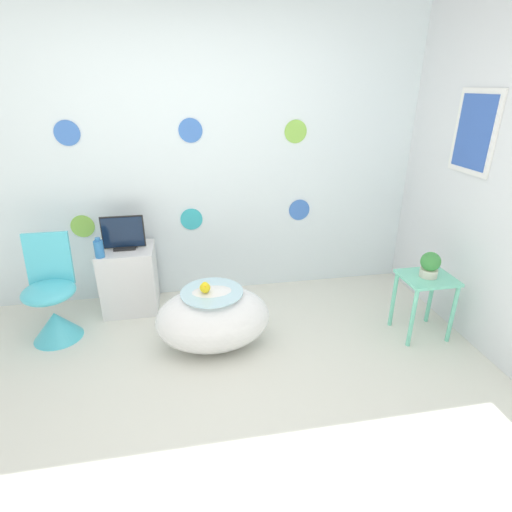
# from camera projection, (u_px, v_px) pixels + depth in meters

# --- Properties ---
(ground_plane) EXTENTS (12.00, 12.00, 0.00)m
(ground_plane) POSITION_uv_depth(u_px,v_px,m) (216.00, 443.00, 2.26)
(ground_plane) COLOR silver
(wall_back_dotted) EXTENTS (5.12, 0.05, 2.60)m
(wall_back_dotted) POSITION_uv_depth(u_px,v_px,m) (190.00, 156.00, 3.45)
(wall_back_dotted) COLOR white
(wall_back_dotted) RESTS_ON ground_plane
(wall_right) EXTENTS (0.06, 2.87, 2.60)m
(wall_right) POSITION_uv_depth(u_px,v_px,m) (480.00, 168.00, 2.93)
(wall_right) COLOR silver
(wall_right) RESTS_ON ground_plane
(bathtub) EXTENTS (0.86, 0.56, 0.50)m
(bathtub) POSITION_uv_depth(u_px,v_px,m) (213.00, 318.00, 3.00)
(bathtub) COLOR white
(bathtub) RESTS_ON ground_plane
(rubber_duck) EXTENTS (0.08, 0.08, 0.09)m
(rubber_duck) POSITION_uv_depth(u_px,v_px,m) (205.00, 287.00, 2.85)
(rubber_duck) COLOR yellow
(rubber_duck) RESTS_ON bathtub
(chair) EXTENTS (0.39, 0.39, 0.84)m
(chair) POSITION_uv_depth(u_px,v_px,m) (53.00, 308.00, 3.12)
(chair) COLOR #4CC6DB
(chair) RESTS_ON ground_plane
(tv_cabinet) EXTENTS (0.46, 0.41, 0.58)m
(tv_cabinet) POSITION_uv_depth(u_px,v_px,m) (130.00, 279.00, 3.52)
(tv_cabinet) COLOR silver
(tv_cabinet) RESTS_ON ground_plane
(tv) EXTENTS (0.35, 0.12, 0.29)m
(tv) POSITION_uv_depth(u_px,v_px,m) (123.00, 234.00, 3.36)
(tv) COLOR black
(tv) RESTS_ON tv_cabinet
(vase) EXTENTS (0.08, 0.08, 0.17)m
(vase) POSITION_uv_depth(u_px,v_px,m) (99.00, 249.00, 3.21)
(vase) COLOR #2D72B7
(vase) RESTS_ON tv_cabinet
(side_table) EXTENTS (0.39, 0.34, 0.51)m
(side_table) POSITION_uv_depth(u_px,v_px,m) (425.00, 289.00, 3.11)
(side_table) COLOR #72D8B7
(side_table) RESTS_ON ground_plane
(potted_plant_left) EXTENTS (0.15, 0.15, 0.20)m
(potted_plant_left) POSITION_uv_depth(u_px,v_px,m) (430.00, 264.00, 3.03)
(potted_plant_left) COLOR beige
(potted_plant_left) RESTS_ON side_table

